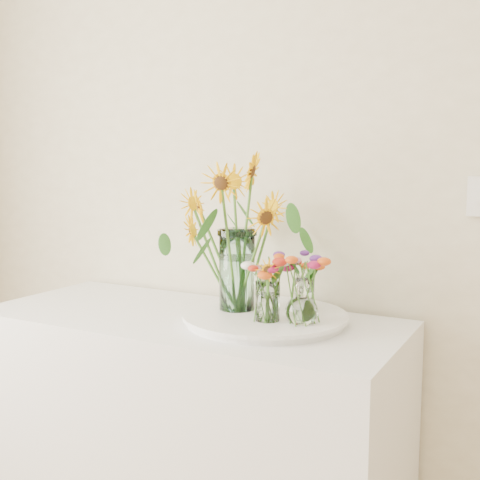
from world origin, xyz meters
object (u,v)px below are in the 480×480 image
(counter, at_px, (189,445))
(tray, at_px, (265,319))
(small_vase_c, at_px, (304,296))
(mason_jar, at_px, (237,270))
(small_vase_a, at_px, (268,302))
(small_vase_b, at_px, (302,301))

(counter, height_order, tray, tray)
(small_vase_c, bearing_deg, counter, -159.70)
(counter, bearing_deg, mason_jar, 18.10)
(small_vase_a, bearing_deg, counter, 173.74)
(small_vase_b, bearing_deg, small_vase_c, 109.23)
(counter, xyz_separation_m, tray, (0.26, 0.04, 0.46))
(small_vase_c, bearing_deg, small_vase_b, -70.77)
(small_vase_a, xyz_separation_m, small_vase_b, (0.10, 0.02, 0.01))
(tray, bearing_deg, small_vase_c, 44.17)
(small_vase_a, distance_m, small_vase_b, 0.10)
(counter, xyz_separation_m, small_vase_b, (0.41, -0.01, 0.55))
(tray, xyz_separation_m, mason_jar, (-0.11, 0.01, 0.15))
(counter, relative_size, mason_jar, 5.24)
(tray, bearing_deg, mason_jar, 174.41)
(tray, bearing_deg, small_vase_a, -59.40)
(small_vase_c, bearing_deg, small_vase_a, -106.86)
(small_vase_a, bearing_deg, small_vase_b, 12.79)
(small_vase_b, bearing_deg, counter, 178.46)
(tray, xyz_separation_m, small_vase_c, (0.09, 0.09, 0.07))
(mason_jar, bearing_deg, tray, -5.59)
(mason_jar, xyz_separation_m, small_vase_c, (0.20, 0.08, -0.08))
(mason_jar, bearing_deg, counter, -161.90)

